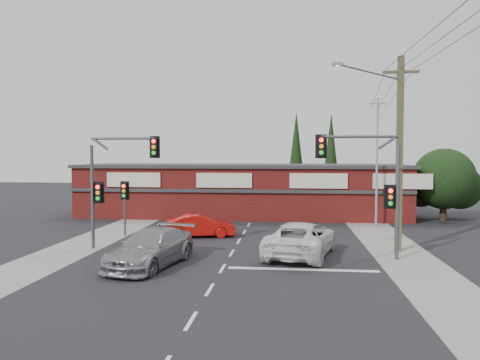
# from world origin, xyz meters

# --- Properties ---
(ground) EXTENTS (120.00, 120.00, 0.00)m
(ground) POSITION_xyz_m (0.00, 0.00, 0.00)
(ground) COLOR black
(ground) RESTS_ON ground
(road_strip) EXTENTS (14.00, 70.00, 0.01)m
(road_strip) POSITION_xyz_m (0.00, 5.00, 0.01)
(road_strip) COLOR black
(road_strip) RESTS_ON ground
(verge_left) EXTENTS (3.00, 70.00, 0.02)m
(verge_left) POSITION_xyz_m (-8.50, 5.00, 0.01)
(verge_left) COLOR gray
(verge_left) RESTS_ON ground
(verge_right) EXTENTS (3.00, 70.00, 0.02)m
(verge_right) POSITION_xyz_m (8.50, 5.00, 0.01)
(verge_right) COLOR gray
(verge_right) RESTS_ON ground
(stop_line) EXTENTS (6.50, 0.35, 0.01)m
(stop_line) POSITION_xyz_m (3.50, -1.50, 0.01)
(stop_line) COLOR silver
(stop_line) RESTS_ON ground
(white_suv) EXTENTS (4.05, 6.52, 1.68)m
(white_suv) POSITION_xyz_m (3.48, 1.37, 0.84)
(white_suv) COLOR silver
(white_suv) RESTS_ON ground
(silver_suv) EXTENTS (3.40, 5.97, 1.63)m
(silver_suv) POSITION_xyz_m (-3.27, -1.51, 0.81)
(silver_suv) COLOR #95989A
(silver_suv) RESTS_ON ground
(red_sedan) EXTENTS (4.42, 2.36, 1.38)m
(red_sedan) POSITION_xyz_m (-2.48, 6.13, 0.69)
(red_sedan) COLOR #B3100B
(red_sedan) RESTS_ON ground
(lane_dashes) EXTENTS (0.12, 34.25, 0.01)m
(lane_dashes) POSITION_xyz_m (0.00, -1.68, 0.01)
(lane_dashes) COLOR silver
(lane_dashes) RESTS_ON ground
(shop_building) EXTENTS (27.30, 8.40, 4.22)m
(shop_building) POSITION_xyz_m (-0.99, 16.99, 2.13)
(shop_building) COLOR #470F0E
(shop_building) RESTS_ON ground
(tree_cluster) EXTENTS (5.90, 5.10, 5.50)m
(tree_cluster) POSITION_xyz_m (14.69, 15.44, 2.90)
(tree_cluster) COLOR #2D2116
(tree_cluster) RESTS_ON ground
(conifer_near) EXTENTS (1.80, 1.80, 9.25)m
(conifer_near) POSITION_xyz_m (3.50, 24.00, 5.48)
(conifer_near) COLOR #2D2116
(conifer_near) RESTS_ON ground
(conifer_far) EXTENTS (1.80, 1.80, 9.25)m
(conifer_far) POSITION_xyz_m (7.00, 26.00, 5.48)
(conifer_far) COLOR #2D2116
(conifer_far) RESTS_ON ground
(traffic_mast_left) EXTENTS (3.77, 0.27, 5.97)m
(traffic_mast_left) POSITION_xyz_m (-6.43, 2.00, 3.93)
(traffic_mast_left) COLOR #47494C
(traffic_mast_left) RESTS_ON ground
(traffic_mast_right) EXTENTS (3.96, 0.27, 5.97)m
(traffic_mast_right) POSITION_xyz_m (6.86, 1.00, 3.95)
(traffic_mast_right) COLOR #47494C
(traffic_mast_right) RESTS_ON ground
(pedestal_signal) EXTENTS (0.55, 0.27, 3.38)m
(pedestal_signal) POSITION_xyz_m (-7.20, 6.01, 2.41)
(pedestal_signal) COLOR #47494C
(pedestal_signal) RESTS_ON ground
(utility_pole) EXTENTS (4.38, 0.59, 10.00)m
(utility_pole) POSITION_xyz_m (8.36, 2.99, 5.40)
(utility_pole) COLOR brown
(utility_pole) RESTS_ON ground
(steel_pole) EXTENTS (1.20, 0.16, 9.00)m
(steel_pole) POSITION_xyz_m (9.00, 12.00, 4.70)
(steel_pole) COLOR gray
(steel_pole) RESTS_ON ground
(power_lines) EXTENTS (2.01, 29.00, 1.22)m
(power_lines) POSITION_xyz_m (8.47, -2.47, 9.04)
(power_lines) COLOR black
(power_lines) RESTS_ON ground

